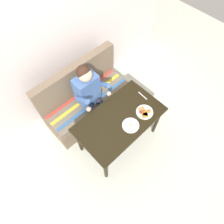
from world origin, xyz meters
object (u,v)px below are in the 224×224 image
object	(u,v)px
person	(90,93)
fork	(143,96)
couch	(86,101)
plate_eggs	(131,125)
table	(120,121)
plate_breakfast	(144,112)

from	to	relation	value
person	fork	distance (m)	0.75
person	fork	world-z (taller)	person
person	couch	bearing A→B (deg)	85.42
couch	plate_eggs	distance (m)	1.02
table	couch	bearing A→B (deg)	90.00
fork	couch	bearing A→B (deg)	128.12
plate_eggs	fork	world-z (taller)	plate_eggs
couch	fork	size ratio (longest dim) A/B	8.47
table	plate_eggs	bearing A→B (deg)	-80.23
fork	plate_breakfast	bearing A→B (deg)	-130.02
couch	person	xyz separation A→B (m)	(-0.01, -0.17, 0.41)
table	plate_breakfast	distance (m)	0.36
plate_breakfast	plate_eggs	distance (m)	0.28
couch	person	distance (m)	0.45
couch	plate_breakfast	xyz separation A→B (m)	(0.31, -0.93, 0.41)
plate_eggs	fork	size ratio (longest dim) A/B	1.32
fork	table	bearing A→B (deg)	-172.09
plate_eggs	fork	distance (m)	0.52
person	plate_eggs	xyz separation A→B (m)	(0.04, -0.76, -0.00)
plate_breakfast	fork	bearing A→B (deg)	46.39
person	fork	bearing A→B (deg)	-47.04
plate_eggs	table	bearing A→B (deg)	99.77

